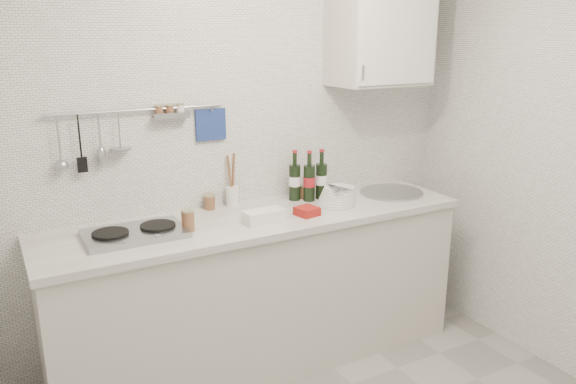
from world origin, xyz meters
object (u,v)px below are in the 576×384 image
Objects in this scene: plate_stack_sink at (338,196)px; wine_bottles at (308,175)px; utensil_crock at (232,193)px; plate_stack_hob at (111,237)px; wall_cabinet at (381,27)px.

wine_bottles is at bearing 123.40° from plate_stack_sink.
plate_stack_sink is 0.76× the size of utensil_crock.
plate_stack_hob is at bearing 178.63° from plate_stack_sink.
utensil_crock reaches higher than plate_stack_hob.
utensil_crock is (-0.95, 0.13, -0.95)m from wall_cabinet.
wall_cabinet is 2.85× the size of plate_stack_sink.
utensil_crock is at bearing 154.11° from plate_stack_sink.
wine_bottles is 0.48m from utensil_crock.
wall_cabinet is at bearing 20.59° from plate_stack_sink.
wine_bottles is at bearing 177.87° from wall_cabinet.
utensil_crock is (0.76, 0.24, 0.06)m from plate_stack_hob.
wine_bottles is at bearing -13.73° from utensil_crock.
plate_stack_sink reaches higher than plate_stack_hob.
wall_cabinet is 1.00m from wine_bottles.
wall_cabinet is 2.67× the size of plate_stack_hob.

